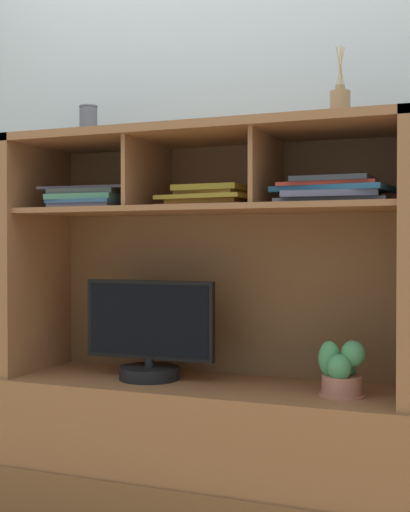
{
  "coord_description": "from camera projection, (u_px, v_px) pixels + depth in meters",
  "views": [
    {
      "loc": [
        0.93,
        -2.34,
        1.1
      ],
      "look_at": [
        0.0,
        0.0,
        1.06
      ],
      "focal_mm": 48.47,
      "sensor_mm": 36.0,
      "label": 1
    }
  ],
  "objects": [
    {
      "name": "ceramic_vase",
      "position": [
        88.0,
        122.0,
        2.7
      ],
      "size": [
        0.07,
        0.07,
        0.13
      ],
      "color": "#505561",
      "rests_on": "media_console"
    },
    {
      "name": "back_wall",
      "position": [
        230.0,
        170.0,
        2.77
      ],
      "size": [
        6.0,
        0.02,
        2.8
      ],
      "primitive_type": "cube",
      "color": "#A9B7BC",
      "rests_on": "ground"
    },
    {
      "name": "magazine_stack_centre",
      "position": [
        213.0,
        198.0,
        2.55
      ],
      "size": [
        0.37,
        0.33,
        0.08
      ],
      "color": "#A1382D",
      "rests_on": "media_console"
    },
    {
      "name": "magazine_stack_right",
      "position": [
        333.0,
        191.0,
        2.31
      ],
      "size": [
        0.39,
        0.29,
        0.08
      ],
      "color": "slate",
      "rests_on": "media_console"
    },
    {
      "name": "potted_orchid",
      "position": [
        342.0,
        373.0,
        2.29
      ],
      "size": [
        0.16,
        0.15,
        0.19
      ],
      "color": "#A86854",
      "rests_on": "media_console"
    },
    {
      "name": "tv_monitor",
      "position": [
        149.0,
        337.0,
        2.58
      ],
      "size": [
        0.52,
        0.23,
        0.37
      ],
      "color": "black",
      "rests_on": "media_console"
    },
    {
      "name": "diffuser_bottle",
      "position": [
        340.0,
        104.0,
        2.3
      ],
      "size": [
        0.07,
        0.07,
        0.24
      ],
      "color": "olive",
      "rests_on": "media_console"
    },
    {
      "name": "media_console",
      "position": [
        206.0,
        417.0,
        2.53
      ],
      "size": [
        1.52,
        0.52,
        1.52
      ],
      "color": "brown",
      "rests_on": "ground"
    },
    {
      "name": "magazine_stack_left",
      "position": [
        94.0,
        198.0,
        2.65
      ],
      "size": [
        0.36,
        0.31,
        0.08
      ],
      "color": "slate",
      "rests_on": "media_console"
    }
  ]
}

